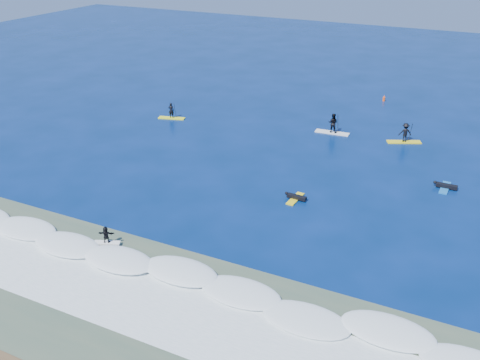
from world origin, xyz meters
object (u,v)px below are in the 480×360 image
at_px(wave_surfer, 106,236).
at_px(marker_buoy, 384,99).
at_px(prone_paddler_near, 296,198).
at_px(sup_paddler_center, 333,125).
at_px(sup_paddler_right, 405,134).
at_px(sup_paddler_left, 171,113).
at_px(prone_paddler_far, 445,186).

height_order(wave_surfer, marker_buoy, wave_surfer).
bearing_deg(wave_surfer, marker_buoy, 54.46).
height_order(prone_paddler_near, wave_surfer, wave_surfer).
xyz_separation_m(sup_paddler_center, sup_paddler_right, (6.80, 0.58, -0.01)).
distance_m(sup_paddler_left, wave_surfer, 24.70).
distance_m(wave_surfer, marker_buoy, 39.74).
height_order(sup_paddler_center, wave_surfer, sup_paddler_center).
bearing_deg(wave_surfer, prone_paddler_far, 22.21).
bearing_deg(prone_paddler_near, sup_paddler_center, 10.11).
relative_size(sup_paddler_left, sup_paddler_center, 0.86).
distance_m(sup_paddler_center, prone_paddler_far, 13.98).
xyz_separation_m(prone_paddler_far, wave_surfer, (-18.34, -18.12, 0.55)).
bearing_deg(prone_paddler_near, prone_paddler_far, -51.67).
bearing_deg(sup_paddler_right, prone_paddler_near, -133.19).
xyz_separation_m(sup_paddler_center, prone_paddler_far, (11.55, -7.85, -0.71)).
xyz_separation_m(prone_paddler_near, marker_buoy, (0.46, 27.45, 0.15)).
bearing_deg(wave_surfer, sup_paddler_center, 52.91).
height_order(prone_paddler_near, marker_buoy, marker_buoy).
distance_m(sup_paddler_left, sup_paddler_right, 23.66).
height_order(sup_paddler_right, prone_paddler_far, sup_paddler_right).
xyz_separation_m(sup_paddler_left, wave_surfer, (9.74, -22.70, 0.10)).
xyz_separation_m(sup_paddler_right, marker_buoy, (-4.59, 12.15, -0.55)).
relative_size(sup_paddler_left, sup_paddler_right, 0.91).
distance_m(sup_paddler_center, wave_surfer, 26.85).
distance_m(prone_paddler_near, marker_buoy, 27.45).
height_order(sup_paddler_right, wave_surfer, sup_paddler_right).
bearing_deg(prone_paddler_near, marker_buoy, 2.34).
relative_size(prone_paddler_near, prone_paddler_far, 0.95).
bearing_deg(marker_buoy, sup_paddler_center, -99.88).
height_order(sup_paddler_left, wave_surfer, sup_paddler_left).
relative_size(sup_paddler_right, prone_paddler_near, 1.45).
height_order(sup_paddler_center, prone_paddler_far, sup_paddler_center).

